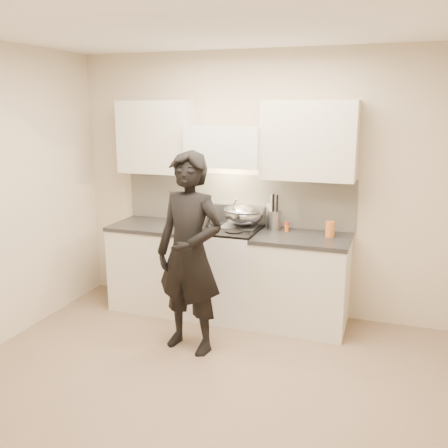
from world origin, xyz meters
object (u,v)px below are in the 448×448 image
Objects in this scene: wok at (244,214)px; utensil_crock at (274,219)px; stove at (222,271)px; person at (190,254)px; counter_right at (301,281)px.

wok is 0.31m from utensil_crock.
stove is 0.91m from person.
stove is 1.93× the size of wok.
person is (-0.84, -0.81, 0.43)m from counter_right.
counter_right is 0.68m from utensil_crock.
wok reaches higher than stove.
counter_right is at bearing 55.13° from person.
wok is at bearing -168.65° from utensil_crock.
utensil_crock reaches higher than counter_right.
counter_right is at bearing -9.71° from wok.
person is (-0.01, -0.81, 0.42)m from stove.
wok reaches higher than counter_right.
utensil_crock is at bearing 73.48° from person.
counter_right is 2.53× the size of utensil_crock.
stove is at bearing -151.61° from wok.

